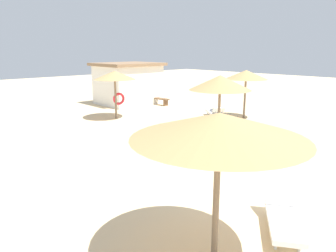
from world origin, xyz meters
The scene contains 10 objects.
ground_plane centered at (0.00, 0.00, 0.00)m, with size 80.00×80.00×0.00m, color beige.
parasol_1 centered at (-3.19, -1.65, 2.53)m, with size 3.06×3.06×2.77m.
parasol_2 centered at (3.60, 3.57, 2.41)m, with size 2.68×2.68×2.74m.
parasol_3 centered at (7.91, 5.10, 2.44)m, with size 2.36×2.36×2.70m.
parasol_4 centered at (2.57, 10.01, 2.38)m, with size 2.30×2.30×2.67m.
lounger_1 centered at (-1.37, -2.06, 0.32)m, with size 1.91×1.60×0.74m.
lounger_2 centered at (4.09, 4.84, 0.32)m, with size 1.01×1.96×0.77m.
lounger_3 centered at (6.81, 6.31, 0.32)m, with size 1.60×1.89×0.77m.
bench_1 centered at (7.39, 11.67, 0.35)m, with size 0.46×1.52×0.49m.
beach_cabana centered at (6.17, 13.74, 1.47)m, with size 4.30×3.71×2.90m.
Camera 1 is at (-7.39, -4.86, 3.79)m, focal length 33.99 mm.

